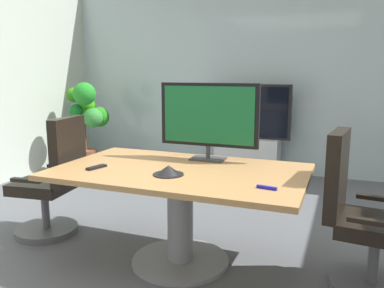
# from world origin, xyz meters

# --- Properties ---
(ground_plane) EXTENTS (7.36, 7.36, 0.00)m
(ground_plane) POSITION_xyz_m (0.00, 0.00, 0.00)
(ground_plane) COLOR #515459
(wall_back_glass_partition) EXTENTS (6.36, 0.10, 2.96)m
(wall_back_glass_partition) POSITION_xyz_m (0.00, 3.16, 1.48)
(wall_back_glass_partition) COLOR #9EB2B7
(wall_back_glass_partition) RESTS_ON ground
(conference_table) EXTENTS (1.88, 1.12, 0.76)m
(conference_table) POSITION_xyz_m (-0.03, 0.01, 0.56)
(conference_table) COLOR olive
(conference_table) RESTS_ON ground
(office_chair_left) EXTENTS (0.62, 0.60, 1.09)m
(office_chair_left) POSITION_xyz_m (-1.32, 0.09, 0.46)
(office_chair_left) COLOR #4C4C51
(office_chair_left) RESTS_ON ground
(office_chair_right) EXTENTS (0.62, 0.60, 1.09)m
(office_chair_right) POSITION_xyz_m (1.26, 0.13, 0.46)
(office_chair_right) COLOR #4C4C51
(office_chair_right) RESTS_ON ground
(tv_monitor) EXTENTS (0.84, 0.18, 0.64)m
(tv_monitor) POSITION_xyz_m (0.06, 0.40, 1.12)
(tv_monitor) COLOR #333338
(tv_monitor) RESTS_ON conference_table
(wall_display_unit) EXTENTS (1.20, 0.36, 1.31)m
(wall_display_unit) POSITION_xyz_m (-0.18, 2.80, 0.44)
(wall_display_unit) COLOR #B7BABC
(wall_display_unit) RESTS_ON ground
(potted_plant) EXTENTS (0.68, 0.65, 1.33)m
(potted_plant) POSITION_xyz_m (-2.52, 2.28, 0.79)
(potted_plant) COLOR brown
(potted_plant) RESTS_ON ground
(conference_phone) EXTENTS (0.22, 0.22, 0.07)m
(conference_phone) POSITION_xyz_m (-0.04, -0.18, 0.79)
(conference_phone) COLOR black
(conference_phone) RESTS_ON conference_table
(remote_control) EXTENTS (0.09, 0.18, 0.02)m
(remote_control) POSITION_xyz_m (-0.63, -0.21, 0.77)
(remote_control) COLOR black
(remote_control) RESTS_ON conference_table
(whiteboard_marker) EXTENTS (0.13, 0.04, 0.02)m
(whiteboard_marker) POSITION_xyz_m (0.68, -0.27, 0.77)
(whiteboard_marker) COLOR #1919A5
(whiteboard_marker) RESTS_ON conference_table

